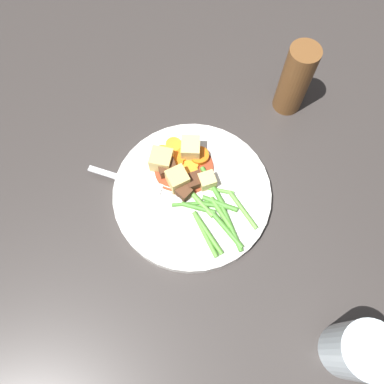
{
  "coord_description": "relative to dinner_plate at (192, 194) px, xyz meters",
  "views": [
    {
      "loc": [
        -0.21,
        0.13,
        0.63
      ],
      "look_at": [
        0.0,
        0.0,
        0.02
      ],
      "focal_mm": 36.73,
      "sensor_mm": 36.0,
      "label": 1
    }
  ],
  "objects": [
    {
      "name": "ground_plane",
      "position": [
        0.0,
        0.0,
        -0.01
      ],
      "size": [
        3.0,
        3.0,
        0.0
      ],
      "primitive_type": "plane",
      "color": "#383330"
    },
    {
      "name": "dinner_plate",
      "position": [
        0.0,
        0.0,
        0.0
      ],
      "size": [
        0.27,
        0.27,
        0.02
      ],
      "primitive_type": "cylinder",
      "color": "white",
      "rests_on": "ground_plane"
    },
    {
      "name": "stew_sauce",
      "position": [
        0.04,
        -0.01,
        0.01
      ],
      "size": [
        0.1,
        0.1,
        0.0
      ],
      "primitive_type": "cylinder",
      "color": "#93381E",
      "rests_on": "dinner_plate"
    },
    {
      "name": "carrot_slice_0",
      "position": [
        0.03,
        -0.01,
        0.01
      ],
      "size": [
        0.04,
        0.04,
        0.01
      ],
      "primitive_type": "cylinder",
      "rotation": [
        0.0,
        0.0,
        2.75
      ],
      "color": "orange",
      "rests_on": "dinner_plate"
    },
    {
      "name": "carrot_slice_1",
      "position": [
        0.07,
        -0.02,
        0.02
      ],
      "size": [
        0.04,
        0.04,
        0.01
      ],
      "primitive_type": "cylinder",
      "rotation": [
        0.0,
        0.0,
        5.24
      ],
      "color": "orange",
      "rests_on": "dinner_plate"
    },
    {
      "name": "carrot_slice_2",
      "position": [
        0.04,
        -0.02,
        0.01
      ],
      "size": [
        0.04,
        0.04,
        0.01
      ],
      "primitive_type": "cylinder",
      "rotation": [
        0.0,
        0.0,
        0.88
      ],
      "color": "orange",
      "rests_on": "dinner_plate"
    },
    {
      "name": "carrot_slice_3",
      "position": [
        0.04,
        0.0,
        0.01
      ],
      "size": [
        0.04,
        0.04,
        0.01
      ],
      "primitive_type": "cylinder",
      "rotation": [
        0.0,
        0.0,
        0.62
      ],
      "color": "orange",
      "rests_on": "dinner_plate"
    },
    {
      "name": "carrot_slice_4",
      "position": [
        0.06,
        -0.0,
        0.02
      ],
      "size": [
        0.04,
        0.04,
        0.01
      ],
      "primitive_type": "cylinder",
      "rotation": [
        0.0,
        0.0,
        2.8
      ],
      "color": "orange",
      "rests_on": "dinner_plate"
    },
    {
      "name": "carrot_slice_5",
      "position": [
        0.09,
        -0.02,
        0.02
      ],
      "size": [
        0.04,
        0.04,
        0.01
      ],
      "primitive_type": "cylinder",
      "rotation": [
        0.0,
        0.0,
        3.55
      ],
      "color": "orange",
      "rests_on": "dinner_plate"
    },
    {
      "name": "carrot_slice_6",
      "position": [
        0.05,
        -0.04,
        0.02
      ],
      "size": [
        0.05,
        0.05,
        0.01
      ],
      "primitive_type": "cylinder",
      "rotation": [
        0.0,
        0.0,
        5.5
      ],
      "color": "orange",
      "rests_on": "dinner_plate"
    },
    {
      "name": "carrot_slice_7",
      "position": [
        0.09,
        0.01,
        0.01
      ],
      "size": [
        0.03,
        0.03,
        0.01
      ],
      "primitive_type": "cylinder",
      "rotation": [
        0.0,
        0.0,
        6.07
      ],
      "color": "orange",
      "rests_on": "dinner_plate"
    },
    {
      "name": "potato_chunk_0",
      "position": [
        0.07,
        0.02,
        0.03
      ],
      "size": [
        0.05,
        0.05,
        0.03
      ],
      "primitive_type": "cube",
      "rotation": [
        0.0,
        0.0,
        0.81
      ],
      "color": "#DBBC6B",
      "rests_on": "dinner_plate"
    },
    {
      "name": "potato_chunk_1",
      "position": [
        0.03,
        0.01,
        0.03
      ],
      "size": [
        0.03,
        0.03,
        0.03
      ],
      "primitive_type": "cube",
      "rotation": [
        0.0,
        0.0,
        1.49
      ],
      "color": "#DBBC6B",
      "rests_on": "dinner_plate"
    },
    {
      "name": "potato_chunk_2",
      "position": [
        0.06,
        -0.04,
        0.03
      ],
      "size": [
        0.05,
        0.05,
        0.04
      ],
      "primitive_type": "cube",
      "rotation": [
        0.0,
        0.0,
        5.69
      ],
      "color": "#E5CC7A",
      "rests_on": "dinner_plate"
    },
    {
      "name": "potato_chunk_3",
      "position": [
        0.0,
        -0.03,
        0.02
      ],
      "size": [
        0.03,
        0.03,
        0.02
      ],
      "primitive_type": "cube",
      "rotation": [
        0.0,
        0.0,
        4.48
      ],
      "color": "#E5CC7A",
      "rests_on": "dinner_plate"
    },
    {
      "name": "meat_chunk_0",
      "position": [
        0.01,
        -0.01,
        0.02
      ],
      "size": [
        0.03,
        0.03,
        0.02
      ],
      "primitive_type": "cube",
      "rotation": [
        0.0,
        0.0,
        4.54
      ],
      "color": "#4C2B19",
      "rests_on": "dinner_plate"
    },
    {
      "name": "meat_chunk_1",
      "position": [
        0.01,
        0.01,
        0.02
      ],
      "size": [
        0.03,
        0.03,
        0.02
      ],
      "primitive_type": "cube",
      "rotation": [
        0.0,
        0.0,
        3.41
      ],
      "color": "#56331E",
      "rests_on": "dinner_plate"
    },
    {
      "name": "meat_chunk_2",
      "position": [
        0.06,
        0.01,
        0.02
      ],
      "size": [
        0.03,
        0.03,
        0.02
      ],
      "primitive_type": "cube",
      "rotation": [
        0.0,
        0.0,
        2.93
      ],
      "color": "#4C2B19",
      "rests_on": "dinner_plate"
    },
    {
      "name": "green_bean_0",
      "position": [
        -0.03,
        0.01,
        0.01
      ],
      "size": [
        0.05,
        0.04,
        0.01
      ],
      "primitive_type": "cylinder",
      "rotation": [
        0.0,
        1.57,
        0.74
      ],
      "color": "#4C8E33",
      "rests_on": "dinner_plate"
    },
    {
      "name": "green_bean_1",
      "position": [
        -0.01,
        -0.03,
        0.01
      ],
      "size": [
        0.08,
        0.01,
        0.01
      ],
      "primitive_type": "cylinder",
      "rotation": [
        0.0,
        1.57,
        -0.08
      ],
      "color": "#4C8E33",
      "rests_on": "dinner_plate"
    },
    {
      "name": "green_bean_2",
      "position": [
        -0.04,
        -0.02,
        0.01
      ],
      "size": [
        0.04,
        0.05,
        0.01
      ],
      "primitive_type": "cylinder",
      "rotation": [
        0.0,
        1.57,
        0.87
      ],
      "color": "#4C8E33",
      "rests_on": "dinner_plate"
    },
    {
      "name": "green_bean_3",
      "position": [
        -0.02,
        -0.04,
        0.01
      ],
      "size": [
        0.04,
        0.04,
        0.01
      ],
      "primitive_type": "cylinder",
      "rotation": [
        0.0,
        1.57,
        0.8
      ],
      "color": "#66AD42",
      "rests_on": "dinner_plate"
    },
    {
      "name": "green_bean_4",
      "position": [
        -0.09,
        -0.02,
        0.01
      ],
      "size": [
        0.08,
        0.02,
        0.01
      ],
      "primitive_type": "cylinder",
      "rotation": [
        0.0,
        1.57,
        -0.2
      ],
      "color": "#4C8E33",
      "rests_on": "dinner_plate"
    },
    {
      "name": "green_bean_5",
      "position": [
        -0.04,
        -0.03,
        0.01
      ],
      "size": [
        0.05,
        0.04,
        0.01
      ],
      "primitive_type": "cylinder",
      "rotation": [
        0.0,
        1.57,
        0.64
      ],
      "color": "#4C8E33",
      "rests_on": "dinner_plate"
    },
    {
      "name": "green_bean_6",
      "position": [
        -0.02,
        0.0,
        0.01
      ],
      "size": [
        0.08,
        0.02,
        0.01
      ],
      "primitive_type": "cylinder",
      "rotation": [
        0.0,
        1.57,
        0.15
      ],
      "color": "#66AD42",
      "rests_on": "dinner_plate"
    },
    {
      "name": "green_bean_7",
      "position": [
        -0.07,
        -0.05,
        0.01
      ],
      "size": [
        0.08,
        0.01,
        0.01
      ],
      "primitive_type": "cylinder",
      "rotation": [
        0.0,
        1.57,
        0.01
      ],
      "color": "#66AD42",
      "rests_on": "dinner_plate"
    },
    {
      "name": "green_bean_8",
      "position": [
        -0.06,
        -0.02,
        0.01
      ],
      "size": [
        0.06,
        0.01,
        0.01
      ],
      "primitive_type": "cylinder",
      "rotation": [
        0.0,
        1.57,
        -0.01
      ],
      "color": "#599E38",
      "rests_on": "dinner_plate"
    },
    {
      "name": "green_bean_9",
      "position": [
        -0.08,
        0.02,
        0.01
      ],
      "size": [
        0.08,
        0.02,
        0.01
      ],
      "primitive_type": "cylinder",
      "rotation": [
        0.0,
        1.57,
        -0.11
      ],
      "color": "#599E38",
      "rests_on": "dinner_plate"
    },
    {
      "name": "green_bean_10",
      "position": [
        -0.09,
        -0.01,
        0.01
      ],
      "size": [
        0.07,
        0.02,
        0.01
      ],
      "primitive_type": "cylinder",
      "rotation": [
        0.0,
        1.57,
        0.11
      ],
      "color": "#4C8E33",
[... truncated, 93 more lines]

